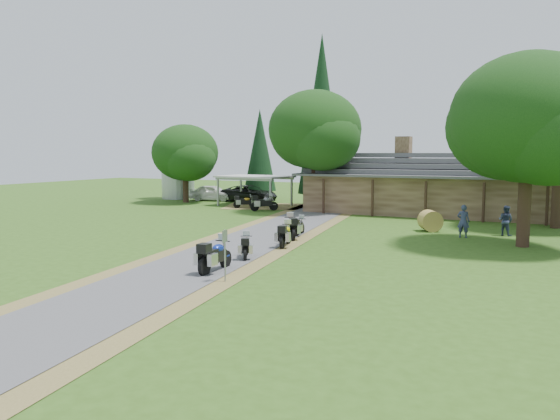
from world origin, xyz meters
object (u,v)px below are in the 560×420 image
at_px(motorcycle_row_e, 299,226).
at_px(car_dark_suv, 249,189).
at_px(motorcycle_row_c, 285,234).
at_px(hay_bale, 430,221).
at_px(motorcycle_carport_b, 264,202).
at_px(motorcycle_row_b, 246,245).
at_px(motorcycle_carport_a, 245,201).
at_px(silo, 178,166).
at_px(motorcycle_row_a, 215,254).
at_px(car_white_sedan, 213,191).
at_px(carport, 255,191).
at_px(lodge, 437,183).
at_px(motorcycle_row_d, 291,226).

bearing_deg(motorcycle_row_e, car_dark_suv, 29.08).
xyz_separation_m(motorcycle_row_c, hay_bale, (5.75, 8.88, -0.02)).
bearing_deg(motorcycle_row_e, motorcycle_carport_b, 28.49).
distance_m(motorcycle_row_b, motorcycle_carport_a, 22.73).
distance_m(silo, car_dark_suv, 8.97).
relative_size(motorcycle_carport_a, hay_bale, 1.36).
distance_m(car_dark_suv, motorcycle_row_c, 25.68).
bearing_deg(motorcycle_row_a, car_white_sedan, 31.26).
bearing_deg(motorcycle_row_c, carport, 19.77).
bearing_deg(lodge, motorcycle_row_a, -99.23).
xyz_separation_m(motorcycle_row_d, motorcycle_carport_a, (-10.78, 13.57, -0.10)).
xyz_separation_m(carport, motorcycle_carport_a, (0.21, -2.26, -0.77)).
bearing_deg(car_white_sedan, motorcycle_carport_a, -134.89).
relative_size(car_dark_suv, motorcycle_row_a, 3.00).
height_order(motorcycle_row_e, motorcycle_carport_b, motorcycle_carport_b).
height_order(silo, motorcycle_row_b, silo).
distance_m(motorcycle_row_a, motorcycle_carport_b, 23.40).
xyz_separation_m(car_dark_suv, motorcycle_row_b, (13.85, -25.09, -0.64)).
bearing_deg(silo, carport, -16.58).
distance_m(lodge, car_white_sedan, 22.46).
bearing_deg(motorcycle_row_e, car_white_sedan, 37.17).
distance_m(car_dark_suv, motorcycle_row_b, 28.66).
height_order(motorcycle_row_b, hay_bale, hay_bale).
distance_m(motorcycle_row_c, motorcycle_carport_b, 17.37).
bearing_deg(motorcycle_carport_b, motorcycle_row_a, -113.93).
height_order(car_dark_suv, hay_bale, car_dark_suv).
relative_size(silo, motorcycle_row_c, 3.54).
height_order(motorcycle_row_b, motorcycle_row_c, motorcycle_row_c).
bearing_deg(motorcycle_row_e, silo, 43.09).
bearing_deg(motorcycle_row_e, motorcycle_row_a, 177.08).
xyz_separation_m(motorcycle_row_e, motorcycle_carport_b, (-8.11, 11.03, 0.16)).
bearing_deg(lodge, motorcycle_row_e, -108.29).
distance_m(silo, motorcycle_row_d, 29.28).
bearing_deg(motorcycle_carport_b, motorcycle_row_e, -100.29).
distance_m(motorcycle_row_d, hay_bale, 9.15).
bearing_deg(motorcycle_row_e, motorcycle_row_c, -174.48).
relative_size(motorcycle_row_b, hay_bale, 1.33).
xyz_separation_m(carport, hay_bale, (17.55, -9.44, -0.72)).
height_order(lodge, motorcycle_carport_b, lodge).
height_order(car_dark_suv, motorcycle_row_b, car_dark_suv).
bearing_deg(motorcycle_row_b, motorcycle_row_a, 158.60).
distance_m(car_white_sedan, car_dark_suv, 3.99).
xyz_separation_m(lodge, motorcycle_carport_a, (-15.85, -3.37, -1.84)).
distance_m(carport, motorcycle_row_e, 18.17).
height_order(motorcycle_row_d, motorcycle_carport_b, motorcycle_carport_b).
relative_size(silo, motorcycle_carport_b, 3.24).
height_order(silo, motorcycle_carport_b, silo).
bearing_deg(hay_bale, motorcycle_row_b, -115.72).
relative_size(car_dark_suv, motorcycle_row_e, 3.88).
distance_m(lodge, silo, 27.20).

